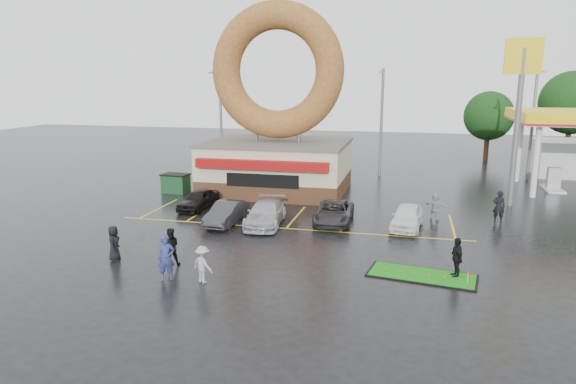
% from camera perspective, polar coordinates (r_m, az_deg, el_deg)
% --- Properties ---
extents(ground, '(120.00, 120.00, 0.00)m').
position_cam_1_polar(ground, '(25.36, -2.03, -6.18)').
color(ground, black).
rests_on(ground, ground).
extents(donut_shop, '(10.20, 8.70, 13.50)m').
position_cam_1_polar(donut_shop, '(37.53, -1.21, 6.84)').
color(donut_shop, '#472B19').
rests_on(donut_shop, ground).
extents(shell_sign, '(2.20, 0.36, 10.60)m').
position_cam_1_polar(shell_sign, '(35.77, 24.40, 10.18)').
color(shell_sign, slate).
rests_on(shell_sign, ground).
extents(streetlight_left, '(0.40, 2.21, 9.00)m').
position_cam_1_polar(streetlight_left, '(46.24, -7.50, 8.17)').
color(streetlight_left, slate).
rests_on(streetlight_left, ground).
extents(streetlight_mid, '(0.40, 2.21, 9.00)m').
position_cam_1_polar(streetlight_mid, '(44.27, 10.34, 7.89)').
color(streetlight_mid, slate).
rests_on(streetlight_mid, ground).
extents(streetlight_right, '(0.40, 2.21, 9.00)m').
position_cam_1_polar(streetlight_right, '(46.19, 25.56, 7.08)').
color(streetlight_right, slate).
rests_on(streetlight_right, ground).
extents(tree_far_c, '(6.30, 6.30, 9.00)m').
position_cam_1_polar(tree_far_c, '(59.28, 29.02, 8.66)').
color(tree_far_c, '#332114').
rests_on(tree_far_c, ground).
extents(tree_far_d, '(4.90, 4.90, 7.00)m').
position_cam_1_polar(tree_far_d, '(55.79, 21.42, 7.87)').
color(tree_far_d, '#332114').
rests_on(tree_far_d, ground).
extents(car_black, '(1.83, 3.85, 1.27)m').
position_cam_1_polar(car_black, '(33.03, -9.92, -0.83)').
color(car_black, black).
rests_on(car_black, ground).
extents(car_dgrey, '(1.56, 3.94, 1.28)m').
position_cam_1_polar(car_dgrey, '(29.42, -6.84, -2.35)').
color(car_dgrey, '#2E2D30').
rests_on(car_dgrey, ground).
extents(car_silver, '(2.31, 4.81, 1.35)m').
position_cam_1_polar(car_silver, '(29.04, -2.50, -2.39)').
color(car_silver, '#AFAFB4').
rests_on(car_silver, ground).
extents(car_grey, '(2.17, 4.48, 1.23)m').
position_cam_1_polar(car_grey, '(29.59, 5.13, -2.27)').
color(car_grey, '#2B2A2D').
rests_on(car_grey, ground).
extents(car_white, '(2.00, 4.06, 1.33)m').
position_cam_1_polar(car_white, '(29.11, 13.08, -2.69)').
color(car_white, white).
rests_on(car_white, ground).
extents(person_blue, '(0.82, 0.73, 1.89)m').
position_cam_1_polar(person_blue, '(21.69, -13.40, -7.12)').
color(person_blue, navy).
rests_on(person_blue, ground).
extents(person_blackjkt, '(1.03, 0.96, 1.70)m').
position_cam_1_polar(person_blackjkt, '(23.32, -12.95, -5.96)').
color(person_blackjkt, black).
rests_on(person_blackjkt, ground).
extents(person_hoodie, '(1.14, 0.93, 1.54)m').
position_cam_1_polar(person_hoodie, '(21.17, -9.46, -7.94)').
color(person_hoodie, '#98979A').
rests_on(person_hoodie, ground).
extents(person_bystander, '(0.73, 0.91, 1.63)m').
position_cam_1_polar(person_bystander, '(24.63, -18.78, -5.42)').
color(person_bystander, black).
rests_on(person_bystander, ground).
extents(person_cameraman, '(0.68, 1.08, 1.72)m').
position_cam_1_polar(person_cameraman, '(22.51, 18.23, -6.93)').
color(person_cameraman, black).
rests_on(person_cameraman, ground).
extents(person_walker_near, '(1.59, 1.12, 1.65)m').
position_cam_1_polar(person_walker_near, '(31.24, 16.07, -1.53)').
color(person_walker_near, '#9B9B9E').
rests_on(person_walker_near, ground).
extents(person_walker_far, '(0.70, 0.48, 1.85)m').
position_cam_1_polar(person_walker_far, '(31.94, 22.39, -1.50)').
color(person_walker_far, black).
rests_on(person_walker_far, ground).
extents(dumpster, '(1.90, 1.36, 1.30)m').
position_cam_1_polar(dumpster, '(38.30, -12.37, 0.90)').
color(dumpster, '#1B4725').
rests_on(dumpster, ground).
extents(putting_green, '(4.70, 2.61, 0.56)m').
position_cam_1_polar(putting_green, '(22.50, 14.67, -8.94)').
color(putting_green, black).
rests_on(putting_green, ground).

